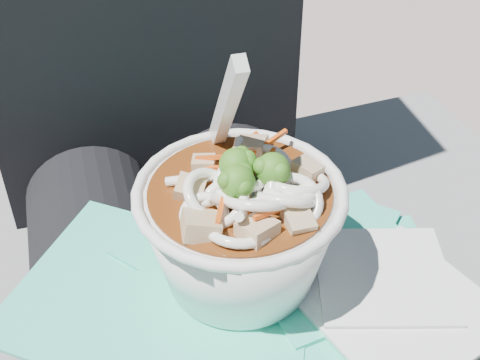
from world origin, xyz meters
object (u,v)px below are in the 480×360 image
object	(u,v)px
plastic_bag	(252,303)
udon_bowl	(241,223)
lap	(204,334)
person_body	(181,243)

from	to	relation	value
plastic_bag	udon_bowl	world-z (taller)	udon_bowl
lap	plastic_bag	world-z (taller)	plastic_bag
person_body	plastic_bag	distance (m)	0.15
person_body	plastic_bag	bearing A→B (deg)	-76.08
udon_bowl	lap	bearing A→B (deg)	152.09
lap	udon_bowl	world-z (taller)	udon_bowl
lap	person_body	world-z (taller)	person_body
lap	plastic_bag	distance (m)	0.10
lap	person_body	size ratio (longest dim) A/B	0.49
plastic_bag	person_body	bearing A→B (deg)	103.92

